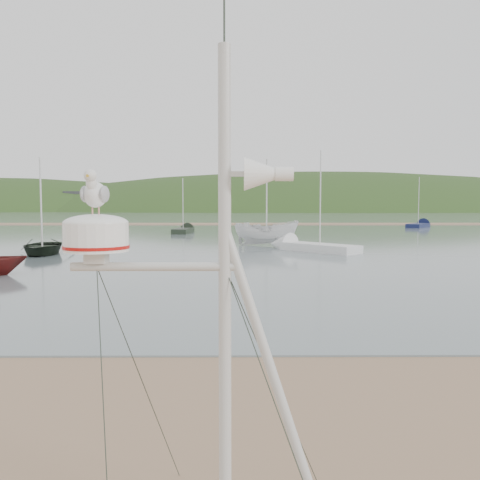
{
  "coord_description": "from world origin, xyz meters",
  "views": [
    {
      "loc": [
        1.82,
        -5.99,
        3.08
      ],
      "look_at": [
        1.87,
        1.0,
        2.58
      ],
      "focal_mm": 38.0,
      "sensor_mm": 36.0,
      "label": 1
    }
  ],
  "objects_px": {
    "mast_rig": "(217,409)",
    "sailboat_blue_far": "(422,225)",
    "boat_dark": "(41,216)",
    "boat_white": "(267,213)",
    "sailboat_dark_mid": "(186,230)",
    "sailboat_white_near": "(298,246)"
  },
  "relations": [
    {
      "from": "boat_dark",
      "to": "sailboat_white_near",
      "type": "distance_m",
      "value": 16.16
    },
    {
      "from": "boat_dark",
      "to": "boat_white",
      "type": "height_order",
      "value": "boat_white"
    },
    {
      "from": "sailboat_white_near",
      "to": "boat_dark",
      "type": "bearing_deg",
      "value": -169.08
    },
    {
      "from": "boat_dark",
      "to": "sailboat_blue_far",
      "type": "bearing_deg",
      "value": 37.14
    },
    {
      "from": "sailboat_blue_far",
      "to": "sailboat_dark_mid",
      "type": "height_order",
      "value": "sailboat_blue_far"
    },
    {
      "from": "boat_white",
      "to": "sailboat_blue_far",
      "type": "height_order",
      "value": "sailboat_blue_far"
    },
    {
      "from": "boat_white",
      "to": "sailboat_dark_mid",
      "type": "xyz_separation_m",
      "value": [
        -7.61,
        17.05,
        -2.09
      ]
    },
    {
      "from": "mast_rig",
      "to": "boat_dark",
      "type": "relative_size",
      "value": 1.17
    },
    {
      "from": "sailboat_white_near",
      "to": "boat_white",
      "type": "bearing_deg",
      "value": 117.1
    },
    {
      "from": "mast_rig",
      "to": "sailboat_white_near",
      "type": "height_order",
      "value": "sailboat_white_near"
    },
    {
      "from": "mast_rig",
      "to": "boat_white",
      "type": "height_order",
      "value": "mast_rig"
    },
    {
      "from": "mast_rig",
      "to": "sailboat_white_near",
      "type": "bearing_deg",
      "value": 81.83
    },
    {
      "from": "boat_white",
      "to": "sailboat_dark_mid",
      "type": "height_order",
      "value": "sailboat_dark_mid"
    },
    {
      "from": "sailboat_blue_far",
      "to": "sailboat_dark_mid",
      "type": "xyz_separation_m",
      "value": [
        -29.95,
        -12.77,
        0.0
      ]
    },
    {
      "from": "mast_rig",
      "to": "boat_dark",
      "type": "height_order",
      "value": "mast_rig"
    },
    {
      "from": "boat_dark",
      "to": "boat_white",
      "type": "distance_m",
      "value": 15.4
    },
    {
      "from": "boat_dark",
      "to": "sailboat_dark_mid",
      "type": "distance_m",
      "value": 24.61
    },
    {
      "from": "sailboat_white_near",
      "to": "sailboat_dark_mid",
      "type": "distance_m",
      "value": 22.73
    },
    {
      "from": "sailboat_blue_far",
      "to": "boat_dark",
      "type": "bearing_deg",
      "value": -134.81
    },
    {
      "from": "boat_dark",
      "to": "sailboat_white_near",
      "type": "height_order",
      "value": "sailboat_white_near"
    },
    {
      "from": "mast_rig",
      "to": "sailboat_blue_far",
      "type": "xyz_separation_m",
      "value": [
        24.68,
        62.63,
        -0.99
      ]
    },
    {
      "from": "boat_white",
      "to": "sailboat_blue_far",
      "type": "bearing_deg",
      "value": -33.15
    }
  ]
}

